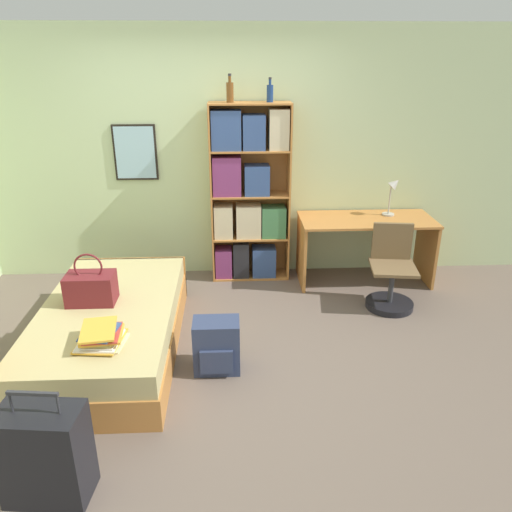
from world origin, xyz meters
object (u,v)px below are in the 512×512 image
(bookcase, at_px, (247,196))
(bottle_brown, at_px, (270,93))
(bottle_green, at_px, (230,91))
(handbag, at_px, (91,288))
(desk_chair, at_px, (391,282))
(backpack, at_px, (217,346))
(desk, at_px, (365,236))
(suitcase, at_px, (45,454))
(bed, at_px, (111,327))
(book_stack_on_bed, at_px, (101,336))
(desk_lamp, at_px, (393,190))

(bookcase, distance_m, bottle_brown, 1.05)
(bottle_green, relative_size, bottle_brown, 1.15)
(handbag, relative_size, desk_chair, 0.53)
(bookcase, height_order, backpack, bookcase)
(bookcase, height_order, bottle_green, bottle_green)
(desk, bearing_deg, bottle_green, 173.79)
(suitcase, bearing_deg, bottle_brown, 63.74)
(bottle_green, relative_size, backpack, 0.62)
(bottle_brown, distance_m, desk, 1.78)
(backpack, bearing_deg, bottle_brown, 73.26)
(suitcase, bearing_deg, desk, 48.21)
(bookcase, bearing_deg, desk_chair, -28.93)
(bed, distance_m, book_stack_on_bed, 0.67)
(handbag, xyz_separation_m, suitcase, (0.11, -1.53, -0.27))
(book_stack_on_bed, bearing_deg, suitcase, -97.56)
(handbag, bearing_deg, desk_chair, 13.09)
(handbag, xyz_separation_m, bottle_brown, (1.54, 1.38, 1.40))
(suitcase, relative_size, desk_lamp, 1.68)
(handbag, relative_size, desk_lamp, 1.02)
(bed, distance_m, bottle_brown, 2.66)
(handbag, distance_m, bookcase, 1.94)
(desk, bearing_deg, book_stack_on_bed, -141.52)
(handbag, distance_m, bottle_green, 2.28)
(suitcase, height_order, bottle_green, bottle_green)
(book_stack_on_bed, relative_size, desk, 0.28)
(handbag, distance_m, backpack, 1.14)
(bottle_brown, distance_m, desk_chair, 2.18)
(bookcase, bearing_deg, bottle_green, -175.69)
(bookcase, distance_m, bottle_green, 1.06)
(desk_chair, bearing_deg, handbag, -166.91)
(suitcase, height_order, backpack, suitcase)
(book_stack_on_bed, relative_size, bottle_brown, 1.69)
(book_stack_on_bed, bearing_deg, desk_lamp, 36.86)
(bottle_green, bearing_deg, handbag, -130.13)
(book_stack_on_bed, height_order, bottle_brown, bottle_brown)
(backpack, bearing_deg, handbag, 159.81)
(desk_lamp, bearing_deg, bed, -153.36)
(bottle_green, xyz_separation_m, desk_lamp, (1.70, -0.04, -0.98))
(suitcase, bearing_deg, bottle_green, 70.16)
(desk, bearing_deg, bottle_brown, 170.95)
(backpack, bearing_deg, desk_lamp, 42.81)
(handbag, xyz_separation_m, bookcase, (1.32, 1.38, 0.37))
(desk, distance_m, desk_chair, 0.66)
(suitcase, height_order, desk_chair, desk_chair)
(suitcase, bearing_deg, desk_chair, 39.92)
(suitcase, distance_m, desk_lamp, 4.02)
(handbag, distance_m, desk_chair, 2.77)
(bottle_green, bearing_deg, desk_chair, -25.96)
(bed, bearing_deg, suitcase, -90.90)
(desk_lamp, height_order, desk_chair, desk_lamp)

